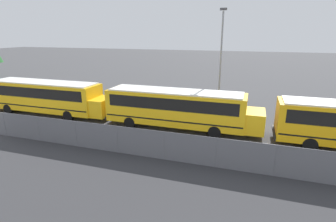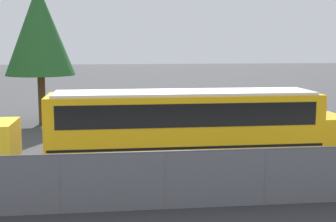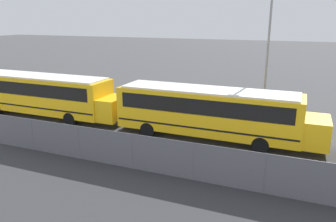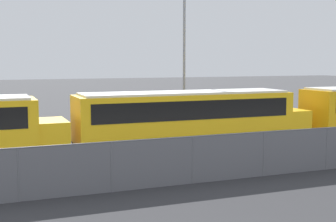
{
  "view_description": "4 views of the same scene",
  "coord_description": "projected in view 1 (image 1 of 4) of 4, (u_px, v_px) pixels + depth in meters",
  "views": [
    {
      "loc": [
        18.24,
        -13.29,
        7.2
      ],
      "look_at": [
        12.49,
        4.38,
        1.64
      ],
      "focal_mm": 28.0,
      "sensor_mm": 36.0,
      "label": 1
    },
    {
      "loc": [
        -15.22,
        -13.18,
        4.86
      ],
      "look_at": [
        -12.84,
        5.93,
        2.08
      ],
      "focal_mm": 50.0,
      "sensor_mm": 36.0,
      "label": 2
    },
    {
      "loc": [
        17.63,
        -12.61,
        6.93
      ],
      "look_at": [
        10.58,
        4.55,
        1.67
      ],
      "focal_mm": 35.0,
      "sensor_mm": 36.0,
      "label": 3
    },
    {
      "loc": [
        3.65,
        -15.26,
        4.5
      ],
      "look_at": [
        11.87,
        5.59,
        2.07
      ],
      "focal_mm": 50.0,
      "sensor_mm": 36.0,
      "label": 4
    }
  ],
  "objects": [
    {
      "name": "school_bus_4",
      "position": [
        178.0,
        106.0,
        20.13
      ],
      "size": [
        12.06,
        2.58,
        3.0
      ],
      "color": "yellow",
      "rests_on": "ground_plane"
    },
    {
      "name": "light_pole",
      "position": [
        221.0,
        57.0,
        24.1
      ],
      "size": [
        0.6,
        0.24,
        9.31
      ],
      "color": "gray",
      "rests_on": "ground_plane"
    },
    {
      "name": "school_bus_3",
      "position": [
        47.0,
        95.0,
        23.77
      ],
      "size": [
        12.06,
        2.58,
        3.0
      ],
      "color": "yellow",
      "rests_on": "ground_plane"
    }
  ]
}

